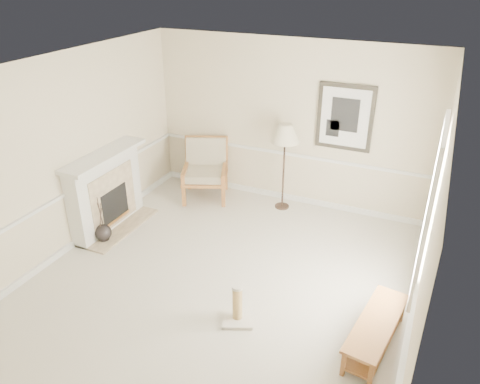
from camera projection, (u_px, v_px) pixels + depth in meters
name	position (u px, v px, depth m)	size (l,w,h in m)	color
ground	(221.00, 281.00, 6.50)	(5.50, 5.50, 0.00)	silver
room	(231.00, 157.00, 5.67)	(5.04, 5.54, 2.92)	beige
fireplace	(106.00, 192.00, 7.55)	(0.64, 1.64, 1.31)	white
floor_vase	(103.00, 233.00, 7.36)	(0.27, 0.27, 0.79)	black
armchair	(206.00, 166.00, 8.63)	(1.07, 1.10, 1.07)	olive
floor_lamp	(285.00, 136.00, 7.82)	(0.61, 0.61, 1.56)	black
bench	(376.00, 329.00, 5.31)	(0.57, 1.34, 0.37)	olive
scratching_post	(237.00, 309.00, 5.73)	(0.49, 0.49, 0.53)	white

